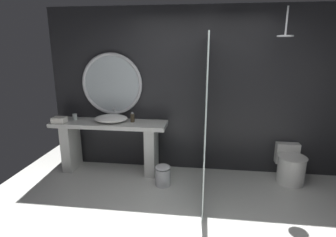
# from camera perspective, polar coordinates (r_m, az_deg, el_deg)

# --- Properties ---
(back_wall_panel) EXTENTS (4.80, 0.10, 2.60)m
(back_wall_panel) POSITION_cam_1_polar(r_m,az_deg,el_deg) (4.34, 6.36, 5.67)
(back_wall_panel) COLOR #232326
(back_wall_panel) RESTS_ON ground_plane
(vanity_counter) EXTENTS (1.84, 0.49, 0.84)m
(vanity_counter) POSITION_cam_1_polar(r_m,az_deg,el_deg) (4.47, -12.19, -4.41)
(vanity_counter) COLOR silver
(vanity_counter) RESTS_ON ground_plane
(vessel_sink) EXTENTS (0.53, 0.43, 0.20)m
(vessel_sink) POSITION_cam_1_polar(r_m,az_deg,el_deg) (4.37, -11.98, 0.02)
(vessel_sink) COLOR white
(vessel_sink) RESTS_ON vanity_counter
(tumbler_cup) EXTENTS (0.07, 0.07, 0.10)m
(tumbler_cup) POSITION_cam_1_polar(r_m,az_deg,el_deg) (4.65, -19.17, 0.35)
(tumbler_cup) COLOR silver
(tumbler_cup) RESTS_ON vanity_counter
(soap_dispenser) EXTENTS (0.07, 0.07, 0.16)m
(soap_dispenser) POSITION_cam_1_polar(r_m,az_deg,el_deg) (4.29, -7.56, 0.18)
(soap_dispenser) COLOR #3D3323
(soap_dispenser) RESTS_ON vanity_counter
(round_wall_mirror) EXTENTS (1.01, 0.05, 1.01)m
(round_wall_mirror) POSITION_cam_1_polar(r_m,az_deg,el_deg) (4.48, -11.83, 7.15)
(round_wall_mirror) COLOR silver
(shower_glass_panel) EXTENTS (0.02, 1.47, 2.15)m
(shower_glass_panel) POSITION_cam_1_polar(r_m,az_deg,el_deg) (3.61, 7.85, 0.09)
(shower_glass_panel) COLOR silver
(shower_glass_panel) RESTS_ON ground_plane
(rain_shower_head) EXTENTS (0.21, 0.21, 0.38)m
(rain_shower_head) POSITION_cam_1_polar(r_m,az_deg,el_deg) (3.98, 23.66, 16.26)
(rain_shower_head) COLOR silver
(toilet) EXTENTS (0.41, 0.60, 0.54)m
(toilet) POSITION_cam_1_polar(r_m,az_deg,el_deg) (4.53, 24.48, -9.04)
(toilet) COLOR white
(toilet) RESTS_ON ground_plane
(waste_bin) EXTENTS (0.22, 0.22, 0.32)m
(waste_bin) POSITION_cam_1_polar(r_m,az_deg,el_deg) (4.05, -1.09, -11.90)
(waste_bin) COLOR silver
(waste_bin) RESTS_ON ground_plane
(folded_hand_towel) EXTENTS (0.20, 0.16, 0.09)m
(folded_hand_towel) POSITION_cam_1_polar(r_m,az_deg,el_deg) (4.55, -22.08, -0.28)
(folded_hand_towel) COLOR silver
(folded_hand_towel) RESTS_ON vanity_counter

